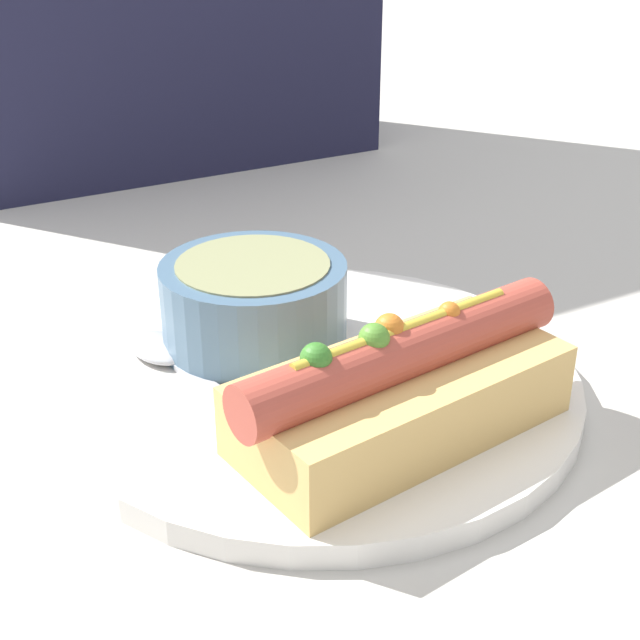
{
  "coord_description": "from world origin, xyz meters",
  "views": [
    {
      "loc": [
        -0.19,
        -0.35,
        0.24
      ],
      "look_at": [
        0.0,
        0.0,
        0.04
      ],
      "focal_mm": 50.0,
      "sensor_mm": 36.0,
      "label": 1
    }
  ],
  "objects": [
    {
      "name": "soup_bowl",
      "position": [
        -0.02,
        0.04,
        0.04
      ],
      "size": [
        0.1,
        0.1,
        0.05
      ],
      "color": "slate",
      "rests_on": "dinner_plate"
    },
    {
      "name": "spoon",
      "position": [
        -0.06,
        0.04,
        0.02
      ],
      "size": [
        0.05,
        0.17,
        0.01
      ],
      "rotation": [
        0.0,
        0.0,
        1.77
      ],
      "color": "#B7B7BC",
      "rests_on": "dinner_plate"
    },
    {
      "name": "ground_plane",
      "position": [
        0.0,
        0.0,
        0.0
      ],
      "size": [
        4.0,
        4.0,
        0.0
      ],
      "primitive_type": "plane",
      "color": "#BCB7AD"
    },
    {
      "name": "hot_dog",
      "position": [
        0.01,
        -0.07,
        0.04
      ],
      "size": [
        0.17,
        0.09,
        0.06
      ],
      "rotation": [
        0.0,
        0.0,
        0.14
      ],
      "color": "#DBAD60",
      "rests_on": "dinner_plate"
    },
    {
      "name": "dinner_plate",
      "position": [
        0.0,
        0.0,
        0.01
      ],
      "size": [
        0.27,
        0.27,
        0.01
      ],
      "color": "white",
      "rests_on": "ground_plane"
    }
  ]
}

